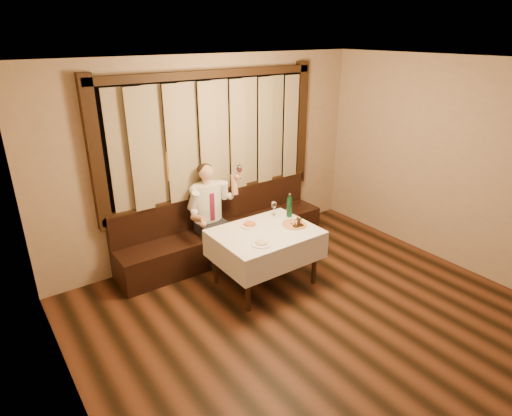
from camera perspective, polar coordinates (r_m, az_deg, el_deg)
room at (r=4.55m, az=6.79°, el=2.14°), size 5.01×6.01×2.81m
banquette at (r=6.32m, az=-4.34°, el=-3.43°), size 3.20×0.61×0.94m
dining_table at (r=5.40m, az=1.23°, el=-4.09°), size 1.27×0.97×0.76m
pizza at (r=5.52m, az=5.11°, el=-2.19°), size 0.33×0.33×0.04m
pasta_red at (r=5.48m, az=-0.85°, el=-2.02°), size 0.26×0.26×0.09m
pasta_cream at (r=5.02m, az=0.74°, el=-4.48°), size 0.25×0.25×0.09m
green_bottle at (r=5.72m, az=4.47°, el=0.15°), size 0.07×0.07×0.33m
table_wine_glass at (r=5.75m, az=2.40°, el=0.37°), size 0.08×0.08×0.20m
cruet_caddy at (r=5.45m, az=5.65°, el=-2.15°), size 0.13×0.08×0.14m
seated_man at (r=5.92m, az=-6.05°, el=0.13°), size 0.78×0.58×1.42m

